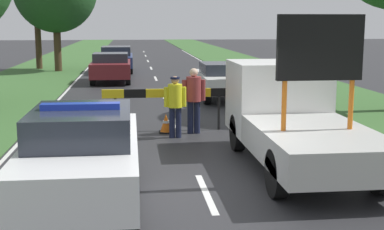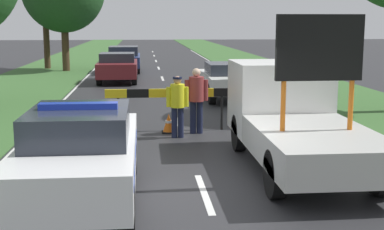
% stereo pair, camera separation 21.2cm
% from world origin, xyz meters
% --- Properties ---
extents(ground_plane, '(160.00, 160.00, 0.00)m').
position_xyz_m(ground_plane, '(0.00, 0.00, 0.00)').
color(ground_plane, '#28282B').
extents(lane_markings, '(8.17, 61.03, 0.01)m').
position_xyz_m(lane_markings, '(0.00, 16.11, 0.00)').
color(lane_markings, silver).
rests_on(lane_markings, ground).
extents(grass_verge_left, '(4.82, 120.00, 0.03)m').
position_xyz_m(grass_verge_left, '(-6.55, 20.00, 0.01)').
color(grass_verge_left, '#38602D').
rests_on(grass_verge_left, ground).
extents(grass_verge_right, '(4.82, 120.00, 0.03)m').
position_xyz_m(grass_verge_right, '(6.55, 20.00, 0.01)').
color(grass_verge_right, '#38602D').
rests_on(grass_verge_right, ground).
extents(police_car, '(1.79, 4.74, 1.65)m').
position_xyz_m(police_car, '(-2.07, -0.55, 0.81)').
color(police_car, white).
rests_on(police_car, ground).
extents(work_truck, '(2.05, 5.41, 3.07)m').
position_xyz_m(work_truck, '(2.07, 1.48, 1.02)').
color(work_truck, white).
rests_on(work_truck, ground).
extents(road_barrier, '(3.52, 0.08, 1.15)m').
position_xyz_m(road_barrier, '(-0.29, 5.05, 0.96)').
color(road_barrier, black).
rests_on(road_barrier, ground).
extents(police_officer, '(0.57, 0.36, 1.58)m').
position_xyz_m(police_officer, '(-0.16, 4.12, 0.94)').
color(police_officer, '#191E38').
rests_on(police_officer, ground).
extents(pedestrian_civilian, '(0.62, 0.40, 1.74)m').
position_xyz_m(pedestrian_civilian, '(0.37, 4.61, 1.02)').
color(pedestrian_civilian, '#191E38').
rests_on(pedestrian_civilian, ground).
extents(traffic_cone_centre_front, '(0.37, 0.37, 0.51)m').
position_xyz_m(traffic_cone_centre_front, '(-0.36, 4.79, 0.25)').
color(traffic_cone_centre_front, black).
rests_on(traffic_cone_centre_front, ground).
extents(queued_car_van_white, '(1.70, 4.34, 1.39)m').
position_xyz_m(queued_car_van_white, '(2.18, 10.99, 0.75)').
color(queued_car_van_white, silver).
rests_on(queued_car_van_white, ground).
extents(queued_car_wagon_maroon, '(1.87, 3.92, 1.45)m').
position_xyz_m(queued_car_wagon_maroon, '(-2.24, 17.08, 0.76)').
color(queued_car_wagon_maroon, maroon).
rests_on(queued_car_wagon_maroon, ground).
extents(queued_car_hatch_blue, '(1.88, 4.68, 1.51)m').
position_xyz_m(queued_car_hatch_blue, '(-2.12, 22.62, 0.80)').
color(queued_car_hatch_blue, navy).
rests_on(queued_car_hatch_blue, ground).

